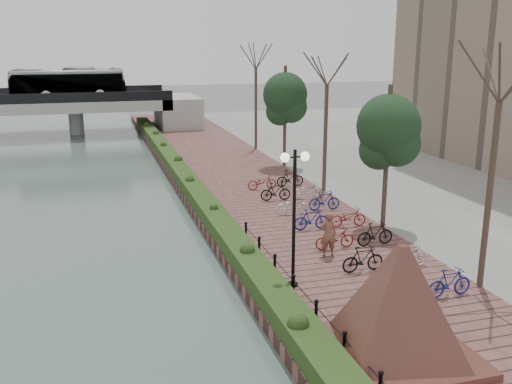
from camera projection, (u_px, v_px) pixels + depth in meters
name	position (u px, v px, depth m)	size (l,w,h in m)	color
ground	(283.00, 362.00, 16.12)	(220.00, 220.00, 0.00)	#59595B
promenade	(250.00, 193.00, 33.39)	(8.00, 75.00, 0.50)	brown
inland_pavement	(482.00, 175.00, 37.74)	(24.00, 75.00, 0.50)	slate
hedge	(185.00, 178.00, 34.64)	(1.10, 56.00, 0.60)	#1F3914
chain_fence	(304.00, 299.00, 18.14)	(0.10, 14.10, 0.70)	black
granite_monument	(399.00, 301.00, 15.15)	(5.96, 5.96, 3.17)	#4F2421
lamppost	(294.00, 189.00, 19.12)	(1.02, 0.32, 4.84)	black
motorcycle	(376.00, 325.00, 16.09)	(0.54, 1.71, 1.07)	black
pedestrian	(328.00, 234.00, 22.55)	(0.67, 0.44, 1.84)	brown
bicycle_parking	(329.00, 218.00, 26.13)	(2.40, 17.32, 1.00)	silver
street_trees	(351.00, 145.00, 29.13)	(3.20, 37.12, 6.80)	#392922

